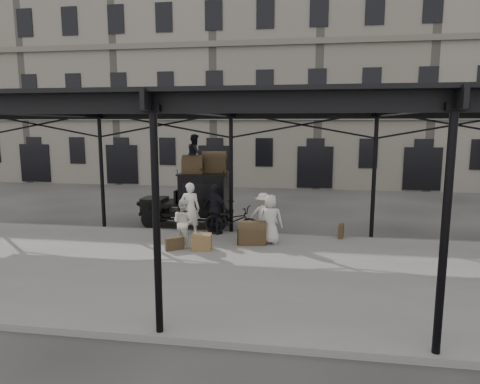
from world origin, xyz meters
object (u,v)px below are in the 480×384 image
object	(u,v)px
porter_official	(216,210)
steamer_trunk_roof_near	(193,166)
porter_left	(190,209)
taxi	(197,197)
bicycle	(232,221)
steamer_trunk_platform	(252,234)

from	to	relation	value
porter_official	steamer_trunk_roof_near	world-z (taller)	steamer_trunk_roof_near
porter_left	taxi	bearing A→B (deg)	-91.47
taxi	porter_left	distance (m)	1.83
porter_left	bicycle	world-z (taller)	porter_left
porter_official	bicycle	bearing A→B (deg)	-166.65
taxi	steamer_trunk_platform	distance (m)	3.78
porter_left	porter_official	xyz separation A→B (m)	(0.89, 0.21, -0.04)
bicycle	steamer_trunk_roof_near	xyz separation A→B (m)	(-1.79, 1.53, 1.78)
porter_official	steamer_trunk_roof_near	xyz separation A→B (m)	(-1.18, 1.36, 1.43)
bicycle	steamer_trunk_platform	xyz separation A→B (m)	(0.84, -0.92, -0.22)
porter_official	bicycle	size ratio (longest dim) A/B	0.86
porter_left	bicycle	distance (m)	1.55
bicycle	steamer_trunk_platform	world-z (taller)	bicycle
porter_official	steamer_trunk_platform	xyz separation A→B (m)	(1.45, -1.08, -0.57)
steamer_trunk_platform	bicycle	bearing A→B (deg)	122.22
porter_left	steamer_trunk_roof_near	xyz separation A→B (m)	(-0.29, 1.57, 1.38)
taxi	porter_official	xyz separation A→B (m)	(1.10, -1.61, -0.15)
taxi	porter_left	bearing A→B (deg)	-83.32
porter_official	bicycle	distance (m)	0.72
steamer_trunk_platform	porter_left	bearing A→B (deg)	149.19
taxi	porter_official	size ratio (longest dim) A/B	2.03
bicycle	steamer_trunk_roof_near	bearing A→B (deg)	60.89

